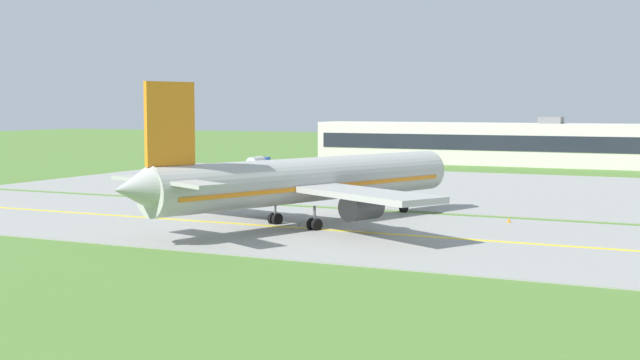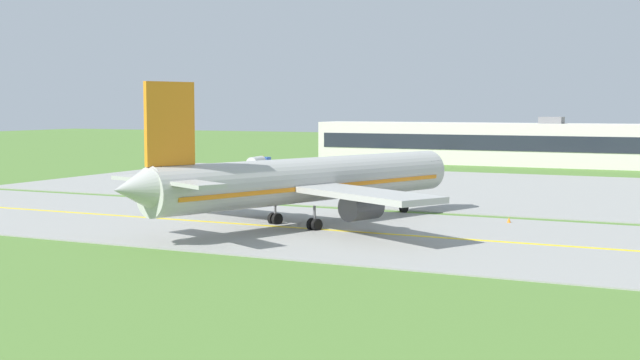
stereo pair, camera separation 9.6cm
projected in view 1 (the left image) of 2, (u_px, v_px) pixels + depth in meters
name	position (u px, v px, depth m)	size (l,w,h in m)	color
ground_plane	(352.00, 233.00, 72.31)	(500.00, 500.00, 0.00)	#517A33
taxiway_strip	(352.00, 232.00, 72.30)	(240.00, 28.00, 0.10)	gray
apron_pad	(555.00, 192.00, 106.00)	(140.00, 52.00, 0.10)	gray
taxiway_centreline	(352.00, 231.00, 72.30)	(220.00, 0.60, 0.01)	yellow
airplane_lead	(307.00, 181.00, 75.87)	(31.45, 38.18, 12.70)	#ADADA8
service_truck_baggage	(245.00, 176.00, 115.81)	(3.09, 6.64, 2.59)	yellow
service_truck_catering	(258.00, 163.00, 137.65)	(2.87, 6.19, 2.65)	#264CA5
terminal_building	(481.00, 144.00, 156.63)	(62.94, 8.88, 8.89)	beige
traffic_cone_near_edge	(509.00, 220.00, 77.82)	(0.44, 0.44, 0.60)	orange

